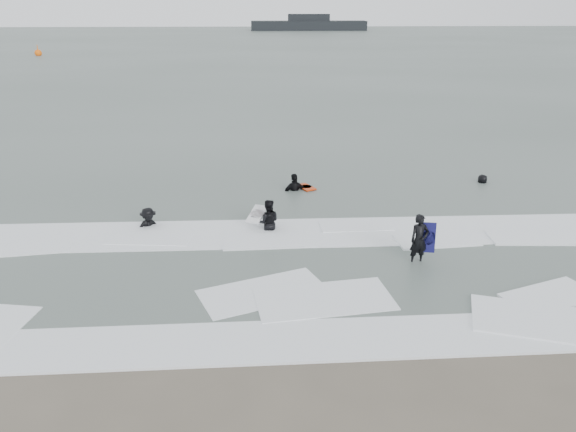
{
  "coord_description": "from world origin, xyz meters",
  "views": [
    {
      "loc": [
        -0.85,
        -12.14,
        7.77
      ],
      "look_at": [
        0.0,
        5.0,
        1.1
      ],
      "focal_mm": 35.0,
      "sensor_mm": 36.0,
      "label": 1
    }
  ],
  "objects_px": {
    "surfer_right_near": "(295,191)",
    "buoy": "(38,53)",
    "surfer_centre": "(417,263)",
    "vessel_horizon": "(309,25)",
    "surfer_wading": "(268,230)",
    "surfer_breaker": "(149,228)",
    "surfer_right_far": "(482,184)"
  },
  "relations": [
    {
      "from": "surfer_wading",
      "to": "surfer_breaker",
      "type": "distance_m",
      "value": 4.34
    },
    {
      "from": "surfer_wading",
      "to": "surfer_right_near",
      "type": "xyz_separation_m",
      "value": [
        1.21,
        4.33,
        0.0
      ]
    },
    {
      "from": "surfer_centre",
      "to": "surfer_right_near",
      "type": "distance_m",
      "value": 8.02
    },
    {
      "from": "surfer_right_far",
      "to": "surfer_right_near",
      "type": "bearing_deg",
      "value": -4.28
    },
    {
      "from": "surfer_breaker",
      "to": "surfer_right_far",
      "type": "distance_m",
      "value": 14.73
    },
    {
      "from": "surfer_breaker",
      "to": "buoy",
      "type": "relative_size",
      "value": 0.98
    },
    {
      "from": "surfer_right_near",
      "to": "vessel_horizon",
      "type": "height_order",
      "value": "vessel_horizon"
    },
    {
      "from": "surfer_wading",
      "to": "surfer_right_near",
      "type": "distance_m",
      "value": 4.49
    },
    {
      "from": "surfer_wading",
      "to": "surfer_right_far",
      "type": "height_order",
      "value": "surfer_wading"
    },
    {
      "from": "surfer_breaker",
      "to": "surfer_right_near",
      "type": "relative_size",
      "value": 0.84
    },
    {
      "from": "surfer_right_far",
      "to": "buoy",
      "type": "bearing_deg",
      "value": -64.59
    },
    {
      "from": "surfer_breaker",
      "to": "buoy",
      "type": "height_order",
      "value": "buoy"
    },
    {
      "from": "surfer_right_far",
      "to": "buoy",
      "type": "xyz_separation_m",
      "value": [
        -41.74,
        61.9,
        0.42
      ]
    },
    {
      "from": "surfer_right_near",
      "to": "surfer_right_far",
      "type": "distance_m",
      "value": 8.5
    },
    {
      "from": "surfer_wading",
      "to": "surfer_right_far",
      "type": "relative_size",
      "value": 1.09
    },
    {
      "from": "surfer_centre",
      "to": "surfer_right_far",
      "type": "distance_m",
      "value": 9.38
    },
    {
      "from": "surfer_centre",
      "to": "surfer_wading",
      "type": "relative_size",
      "value": 0.97
    },
    {
      "from": "surfer_centre",
      "to": "vessel_horizon",
      "type": "bearing_deg",
      "value": 75.38
    },
    {
      "from": "surfer_centre",
      "to": "vessel_horizon",
      "type": "height_order",
      "value": "vessel_horizon"
    },
    {
      "from": "surfer_centre",
      "to": "surfer_breaker",
      "type": "relative_size",
      "value": 1.02
    },
    {
      "from": "surfer_right_near",
      "to": "vessel_horizon",
      "type": "bearing_deg",
      "value": -110.55
    },
    {
      "from": "surfer_centre",
      "to": "surfer_right_far",
      "type": "height_order",
      "value": "surfer_centre"
    },
    {
      "from": "buoy",
      "to": "vessel_horizon",
      "type": "height_order",
      "value": "vessel_horizon"
    },
    {
      "from": "surfer_right_near",
      "to": "surfer_right_far",
      "type": "xyz_separation_m",
      "value": [
        8.48,
        0.64,
        0.0
      ]
    },
    {
      "from": "vessel_horizon",
      "to": "surfer_right_near",
      "type": "bearing_deg",
      "value": -95.05
    },
    {
      "from": "surfer_right_near",
      "to": "buoy",
      "type": "relative_size",
      "value": 1.17
    },
    {
      "from": "buoy",
      "to": "vessel_horizon",
      "type": "relative_size",
      "value": 0.06
    },
    {
      "from": "surfer_breaker",
      "to": "buoy",
      "type": "xyz_separation_m",
      "value": [
        -27.73,
        66.44,
        0.42
      ]
    },
    {
      "from": "surfer_wading",
      "to": "surfer_right_near",
      "type": "relative_size",
      "value": 0.88
    },
    {
      "from": "surfer_centre",
      "to": "buoy",
      "type": "distance_m",
      "value": 78.84
    },
    {
      "from": "surfer_centre",
      "to": "buoy",
      "type": "bearing_deg",
      "value": 106.45
    },
    {
      "from": "surfer_centre",
      "to": "surfer_breaker",
      "type": "distance_m",
      "value": 9.55
    }
  ]
}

